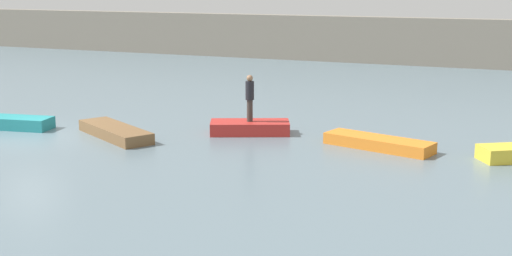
{
  "coord_description": "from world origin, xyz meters",
  "views": [
    {
      "loc": [
        17.28,
        -19.17,
        5.66
      ],
      "look_at": [
        8.0,
        2.63,
        0.53
      ],
      "focal_mm": 48.03,
      "sensor_mm": 36.0,
      "label": 1
    }
  ],
  "objects_px": {
    "person_dark_shirt": "(250,96)",
    "rowboat_teal": "(3,122)",
    "rowboat_red": "(250,127)",
    "rowboat_orange": "(378,143)",
    "rowboat_brown": "(115,132)"
  },
  "relations": [
    {
      "from": "person_dark_shirt",
      "to": "rowboat_brown",
      "type": "bearing_deg",
      "value": -150.0
    },
    {
      "from": "rowboat_red",
      "to": "rowboat_brown",
      "type": "bearing_deg",
      "value": -173.78
    },
    {
      "from": "rowboat_orange",
      "to": "rowboat_teal",
      "type": "bearing_deg",
      "value": -155.74
    },
    {
      "from": "rowboat_teal",
      "to": "rowboat_red",
      "type": "xyz_separation_m",
      "value": [
        9.29,
        2.84,
        0.0
      ]
    },
    {
      "from": "rowboat_orange",
      "to": "person_dark_shirt",
      "type": "bearing_deg",
      "value": -170.03
    },
    {
      "from": "rowboat_teal",
      "to": "person_dark_shirt",
      "type": "xyz_separation_m",
      "value": [
        9.29,
        2.84,
        1.22
      ]
    },
    {
      "from": "rowboat_orange",
      "to": "rowboat_brown",
      "type": "bearing_deg",
      "value": -152.76
    },
    {
      "from": "rowboat_red",
      "to": "rowboat_orange",
      "type": "distance_m",
      "value": 5.01
    },
    {
      "from": "rowboat_teal",
      "to": "rowboat_red",
      "type": "distance_m",
      "value": 9.72
    },
    {
      "from": "rowboat_brown",
      "to": "rowboat_red",
      "type": "xyz_separation_m",
      "value": [
        4.32,
        2.5,
        0.03
      ]
    },
    {
      "from": "rowboat_brown",
      "to": "rowboat_red",
      "type": "distance_m",
      "value": 4.99
    },
    {
      "from": "person_dark_shirt",
      "to": "rowboat_teal",
      "type": "bearing_deg",
      "value": -163.01
    },
    {
      "from": "rowboat_brown",
      "to": "rowboat_teal",
      "type": "bearing_deg",
      "value": -146.5
    },
    {
      "from": "rowboat_teal",
      "to": "rowboat_brown",
      "type": "distance_m",
      "value": 4.98
    },
    {
      "from": "rowboat_teal",
      "to": "rowboat_orange",
      "type": "distance_m",
      "value": 14.49
    }
  ]
}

